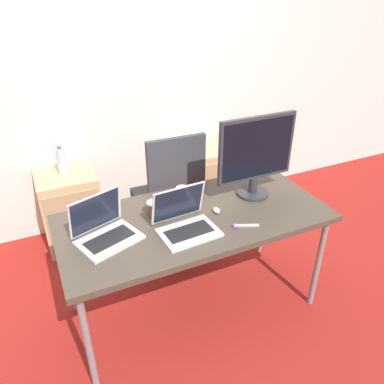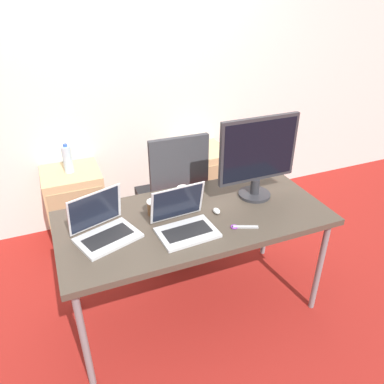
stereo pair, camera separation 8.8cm
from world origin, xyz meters
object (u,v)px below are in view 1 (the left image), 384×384
at_px(monitor, 256,155).
at_px(coffee_cup_brown, 154,208).
at_px(coffee_cup_white, 182,194).
at_px(laptop_left, 105,230).
at_px(office_chair, 169,208).
at_px(water_bottle, 62,162).
at_px(laptop_right, 185,222).
at_px(mouse, 216,210).
at_px(cabinet_left, 71,209).
at_px(cabinet_right, 195,182).

relative_size(monitor, coffee_cup_brown, 5.90).
height_order(coffee_cup_white, coffee_cup_brown, coffee_cup_white).
bearing_deg(laptop_left, office_chair, 45.84).
bearing_deg(laptop_left, water_bottle, 94.07).
xyz_separation_m(office_chair, laptop_right, (-0.20, -0.78, 0.40)).
distance_m(mouse, coffee_cup_white, 0.26).
bearing_deg(coffee_cup_brown, office_chair, 60.69).
bearing_deg(mouse, laptop_left, 177.59).
bearing_deg(cabinet_left, laptop_left, -85.93).
xyz_separation_m(laptop_left, laptop_right, (0.44, -0.12, -0.00)).
distance_m(office_chair, coffee_cup_brown, 0.75).
relative_size(cabinet_right, laptop_left, 1.69).
distance_m(water_bottle, coffee_cup_brown, 1.12).
height_order(cabinet_right, laptop_right, laptop_right).
height_order(laptop_right, coffee_cup_white, laptop_right).
height_order(laptop_right, coffee_cup_brown, laptop_right).
bearing_deg(laptop_right, office_chair, 75.71).
xyz_separation_m(water_bottle, laptop_right, (0.53, -1.27, 0.04)).
bearing_deg(coffee_cup_brown, mouse, -20.98).
distance_m(office_chair, cabinet_right, 0.68).
bearing_deg(coffee_cup_white, water_bottle, 123.59).
xyz_separation_m(office_chair, coffee_cup_brown, (-0.31, -0.55, 0.40)).
bearing_deg(coffee_cup_white, mouse, -56.86).
relative_size(office_chair, mouse, 18.11).
xyz_separation_m(laptop_left, mouse, (0.70, -0.03, -0.04)).
bearing_deg(water_bottle, monitor, -44.12).
bearing_deg(monitor, water_bottle, 135.88).
bearing_deg(cabinet_right, laptop_right, -117.72).
xyz_separation_m(office_chair, cabinet_left, (-0.72, 0.49, -0.09)).
height_order(cabinet_left, coffee_cup_white, coffee_cup_white).
height_order(cabinet_left, coffee_cup_brown, coffee_cup_brown).
xyz_separation_m(office_chair, coffee_cup_white, (-0.09, -0.47, 0.40)).
bearing_deg(coffee_cup_white, office_chair, 79.66).
xyz_separation_m(coffee_cup_white, coffee_cup_brown, (-0.22, -0.08, -0.00)).
height_order(office_chair, laptop_left, office_chair).
bearing_deg(coffee_cup_brown, monitor, -3.35).
xyz_separation_m(cabinet_right, laptop_right, (-0.66, -1.26, 0.49)).
distance_m(cabinet_right, mouse, 1.33).
height_order(water_bottle, laptop_left, laptop_left).
bearing_deg(mouse, monitor, 16.62).
bearing_deg(cabinet_right, mouse, -109.21).
xyz_separation_m(office_chair, cabinet_right, (0.47, 0.49, -0.09)).
bearing_deg(monitor, laptop_right, -162.31).
bearing_deg(coffee_cup_white, cabinet_left, 123.65).
xyz_separation_m(cabinet_left, coffee_cup_white, (0.64, -0.96, 0.49)).
relative_size(water_bottle, coffee_cup_white, 2.38).
distance_m(laptop_right, monitor, 0.66).
relative_size(mouse, coffee_cup_white, 0.59).
xyz_separation_m(mouse, coffee_cup_white, (-0.14, 0.22, 0.04)).
height_order(cabinet_left, mouse, mouse).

